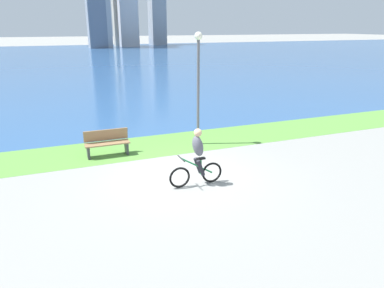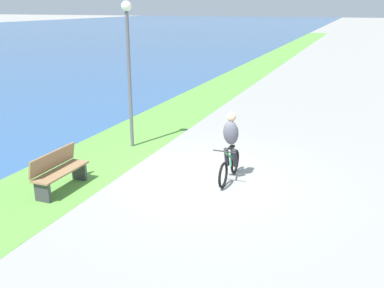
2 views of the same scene
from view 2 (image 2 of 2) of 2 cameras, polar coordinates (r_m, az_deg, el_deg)
ground_plane at (r=10.44m, az=1.23°, el=-4.50°), size 300.00×300.00×0.00m
grass_strip_bayside at (r=11.82m, az=-13.27°, el=-2.26°), size 120.00×2.54×0.01m
cyclist_lead at (r=10.12m, az=5.07°, el=-0.32°), size 1.58×0.52×1.64m
bench_near_path at (r=10.08m, az=-17.12°, el=-3.41°), size 1.50×0.47×0.90m
lamppost_tall at (r=12.34m, az=-8.37°, el=11.54°), size 0.28×0.28×4.08m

